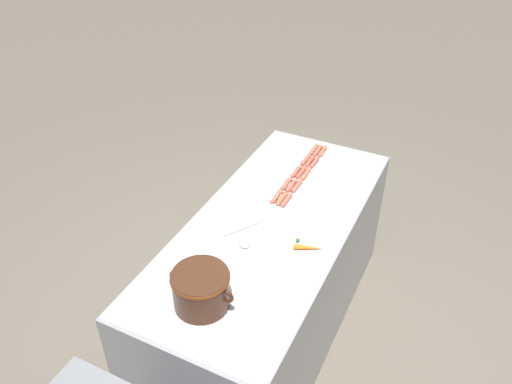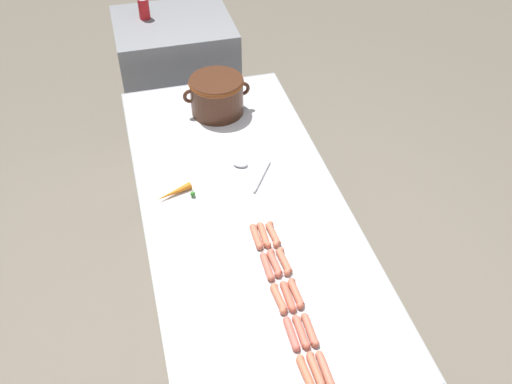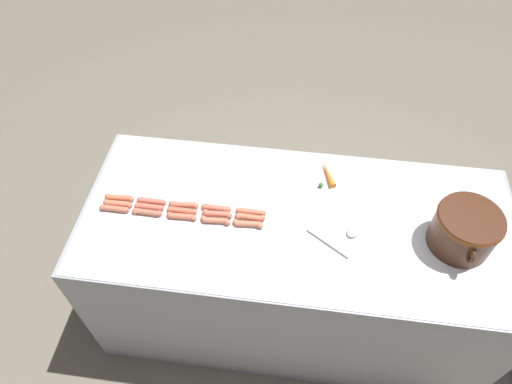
{
  "view_description": "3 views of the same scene",
  "coord_description": "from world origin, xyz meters",
  "px_view_note": "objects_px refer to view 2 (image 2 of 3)",
  "views": [
    {
      "loc": [
        -0.92,
        2.07,
        2.74
      ],
      "look_at": [
        0.15,
        -0.1,
        1.0
      ],
      "focal_mm": 36.04,
      "sensor_mm": 36.0,
      "label": 1
    },
    {
      "loc": [
        -0.4,
        -1.72,
        2.58
      ],
      "look_at": [
        0.04,
        -0.05,
        1.0
      ],
      "focal_mm": 40.15,
      "sensor_mm": 36.0,
      "label": 2
    },
    {
      "loc": [
        1.23,
        -0.03,
        2.59
      ],
      "look_at": [
        -0.07,
        -0.2,
        0.97
      ],
      "focal_mm": 32.2,
      "sensor_mm": 36.0,
      "label": 3
    }
  ],
  "objects_px": {
    "hot_dog_10": "(325,370)",
    "serving_spoon": "(247,168)",
    "hot_dog_0": "(305,374)",
    "hot_dog_12": "(296,293)",
    "hot_dog_3": "(267,267)",
    "hot_dog_1": "(292,334)",
    "soda_can": "(144,8)",
    "back_cabinet": "(180,92)",
    "hot_dog_6": "(301,332)",
    "hot_dog_11": "(310,330)",
    "hot_dog_4": "(257,236)",
    "hot_dog_7": "(288,296)",
    "hot_dog_2": "(279,298)",
    "bean_pot": "(217,94)",
    "hot_dog_14": "(273,234)",
    "hot_dog_9": "(264,235)",
    "hot_dog_13": "(284,261)",
    "hot_dog_8": "(274,263)",
    "hot_dog_5": "(316,370)",
    "carrot": "(174,193)"
  },
  "relations": [
    {
      "from": "back_cabinet",
      "to": "hot_dog_13",
      "type": "relative_size",
      "value": 7.28
    },
    {
      "from": "hot_dog_6",
      "to": "bean_pot",
      "type": "height_order",
      "value": "bean_pot"
    },
    {
      "from": "hot_dog_0",
      "to": "soda_can",
      "type": "height_order",
      "value": "soda_can"
    },
    {
      "from": "hot_dog_5",
      "to": "hot_dog_14",
      "type": "bearing_deg",
      "value": 86.77
    },
    {
      "from": "hot_dog_3",
      "to": "hot_dog_13",
      "type": "xyz_separation_m",
      "value": [
        0.07,
        0.01,
        0.0
      ]
    },
    {
      "from": "hot_dog_4",
      "to": "hot_dog_12",
      "type": "bearing_deg",
      "value": -77.96
    },
    {
      "from": "hot_dog_3",
      "to": "hot_dog_4",
      "type": "height_order",
      "value": "same"
    },
    {
      "from": "hot_dog_0",
      "to": "hot_dog_8",
      "type": "distance_m",
      "value": 0.47
    },
    {
      "from": "back_cabinet",
      "to": "serving_spoon",
      "type": "bearing_deg",
      "value": -84.54
    },
    {
      "from": "back_cabinet",
      "to": "hot_dog_0",
      "type": "bearing_deg",
      "value": -88.68
    },
    {
      "from": "hot_dog_6",
      "to": "hot_dog_10",
      "type": "xyz_separation_m",
      "value": [
        0.03,
        -0.16,
        0.0
      ]
    },
    {
      "from": "hot_dog_9",
      "to": "hot_dog_11",
      "type": "xyz_separation_m",
      "value": [
        0.03,
        -0.47,
        0.0
      ]
    },
    {
      "from": "hot_dog_10",
      "to": "carrot",
      "type": "xyz_separation_m",
      "value": [
        -0.34,
        0.96,
        0.0
      ]
    },
    {
      "from": "hot_dog_4",
      "to": "hot_dog_7",
      "type": "relative_size",
      "value": 1.0
    },
    {
      "from": "hot_dog_11",
      "to": "carrot",
      "type": "xyz_separation_m",
      "value": [
        -0.34,
        0.8,
        0.0
      ]
    },
    {
      "from": "hot_dog_0",
      "to": "hot_dog_12",
      "type": "distance_m",
      "value": 0.32
    },
    {
      "from": "hot_dog_10",
      "to": "bean_pot",
      "type": "distance_m",
      "value": 1.54
    },
    {
      "from": "hot_dog_1",
      "to": "soda_can",
      "type": "relative_size",
      "value": 1.11
    },
    {
      "from": "hot_dog_13",
      "to": "serving_spoon",
      "type": "bearing_deg",
      "value": 89.74
    },
    {
      "from": "hot_dog_8",
      "to": "bean_pot",
      "type": "height_order",
      "value": "bean_pot"
    },
    {
      "from": "hot_dog_5",
      "to": "hot_dog_6",
      "type": "xyz_separation_m",
      "value": [
        -0.0,
        0.15,
        0.0
      ]
    },
    {
      "from": "soda_can",
      "to": "hot_dog_14",
      "type": "bearing_deg",
      "value": -81.43
    },
    {
      "from": "hot_dog_11",
      "to": "hot_dog_12",
      "type": "relative_size",
      "value": 1.0
    },
    {
      "from": "serving_spoon",
      "to": "soda_can",
      "type": "xyz_separation_m",
      "value": [
        -0.28,
        1.42,
        0.16
      ]
    },
    {
      "from": "hot_dog_5",
      "to": "hot_dog_7",
      "type": "xyz_separation_m",
      "value": [
        0.0,
        0.3,
        0.0
      ]
    },
    {
      "from": "hot_dog_2",
      "to": "hot_dog_5",
      "type": "height_order",
      "value": "same"
    },
    {
      "from": "hot_dog_10",
      "to": "serving_spoon",
      "type": "xyz_separation_m",
      "value": [
        0.01,
        1.05,
        -0.01
      ]
    },
    {
      "from": "hot_dog_6",
      "to": "hot_dog_11",
      "type": "xyz_separation_m",
      "value": [
        0.03,
        -0.0,
        0.0
      ]
    },
    {
      "from": "hot_dog_11",
      "to": "back_cabinet",
      "type": "bearing_deg",
      "value": 93.11
    },
    {
      "from": "hot_dog_4",
      "to": "soda_can",
      "type": "distance_m",
      "value": 1.86
    },
    {
      "from": "bean_pot",
      "to": "hot_dog_9",
      "type": "bearing_deg",
      "value": -90.4
    },
    {
      "from": "hot_dog_4",
      "to": "bean_pot",
      "type": "bearing_deg",
      "value": 87.75
    },
    {
      "from": "back_cabinet",
      "to": "hot_dog_2",
      "type": "relative_size",
      "value": 7.28
    },
    {
      "from": "back_cabinet",
      "to": "hot_dog_10",
      "type": "height_order",
      "value": "back_cabinet"
    },
    {
      "from": "hot_dog_1",
      "to": "hot_dog_9",
      "type": "bearing_deg",
      "value": 86.31
    },
    {
      "from": "hot_dog_2",
      "to": "hot_dog_4",
      "type": "height_order",
      "value": "same"
    },
    {
      "from": "hot_dog_7",
      "to": "hot_dog_14",
      "type": "xyz_separation_m",
      "value": [
        0.03,
        0.31,
        0.0
      ]
    },
    {
      "from": "hot_dog_8",
      "to": "carrot",
      "type": "height_order",
      "value": "carrot"
    },
    {
      "from": "hot_dog_0",
      "to": "hot_dog_2",
      "type": "relative_size",
      "value": 1.0
    },
    {
      "from": "hot_dog_3",
      "to": "hot_dog_12",
      "type": "bearing_deg",
      "value": -65.02
    },
    {
      "from": "hot_dog_4",
      "to": "hot_dog_7",
      "type": "height_order",
      "value": "same"
    },
    {
      "from": "hot_dog_5",
      "to": "soda_can",
      "type": "bearing_deg",
      "value": 95.66
    },
    {
      "from": "hot_dog_12",
      "to": "soda_can",
      "type": "bearing_deg",
      "value": 97.34
    },
    {
      "from": "hot_dog_10",
      "to": "carrot",
      "type": "height_order",
      "value": "carrot"
    },
    {
      "from": "hot_dog_6",
      "to": "hot_dog_11",
      "type": "relative_size",
      "value": 1.0
    },
    {
      "from": "back_cabinet",
      "to": "hot_dog_6",
      "type": "distance_m",
      "value": 2.27
    },
    {
      "from": "hot_dog_1",
      "to": "hot_dog_7",
      "type": "distance_m",
      "value": 0.16
    },
    {
      "from": "hot_dog_8",
      "to": "carrot",
      "type": "distance_m",
      "value": 0.58
    },
    {
      "from": "hot_dog_4",
      "to": "hot_dog_12",
      "type": "height_order",
      "value": "same"
    },
    {
      "from": "hot_dog_6",
      "to": "hot_dog_13",
      "type": "xyz_separation_m",
      "value": [
        0.04,
        0.32,
        0.0
      ]
    }
  ]
}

